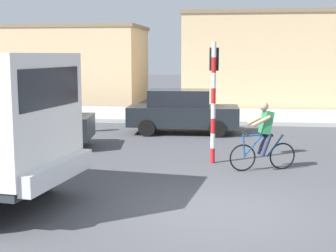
{
  "coord_description": "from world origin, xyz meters",
  "views": [
    {
      "loc": [
        0.34,
        -8.8,
        2.88
      ],
      "look_at": [
        -1.21,
        2.5,
        1.2
      ],
      "focal_mm": 52.29,
      "sensor_mm": 36.0,
      "label": 1
    }
  ],
  "objects_px": {
    "car_white_mid": "(28,122)",
    "cyclist": "(264,136)",
    "traffic_light_pole": "(214,85)",
    "pedestrian_near_kerb": "(76,110)",
    "car_red_near": "(182,111)"
  },
  "relations": [
    {
      "from": "cyclist",
      "to": "car_white_mid",
      "type": "bearing_deg",
      "value": 163.93
    },
    {
      "from": "car_white_mid",
      "to": "pedestrian_near_kerb",
      "type": "relative_size",
      "value": 2.59
    },
    {
      "from": "cyclist",
      "to": "traffic_light_pole",
      "type": "height_order",
      "value": "traffic_light_pole"
    },
    {
      "from": "car_white_mid",
      "to": "car_red_near",
      "type": "bearing_deg",
      "value": 38.31
    },
    {
      "from": "car_white_mid",
      "to": "cyclist",
      "type": "bearing_deg",
      "value": -16.07
    },
    {
      "from": "traffic_light_pole",
      "to": "pedestrian_near_kerb",
      "type": "relative_size",
      "value": 1.98
    },
    {
      "from": "pedestrian_near_kerb",
      "to": "car_white_mid",
      "type": "bearing_deg",
      "value": -99.76
    },
    {
      "from": "cyclist",
      "to": "traffic_light_pole",
      "type": "bearing_deg",
      "value": 150.1
    },
    {
      "from": "car_red_near",
      "to": "car_white_mid",
      "type": "height_order",
      "value": "same"
    },
    {
      "from": "traffic_light_pole",
      "to": "car_red_near",
      "type": "height_order",
      "value": "traffic_light_pole"
    },
    {
      "from": "traffic_light_pole",
      "to": "pedestrian_near_kerb",
      "type": "bearing_deg",
      "value": 140.52
    },
    {
      "from": "traffic_light_pole",
      "to": "car_red_near",
      "type": "xyz_separation_m",
      "value": [
        -1.35,
        4.78,
        -1.25
      ]
    },
    {
      "from": "traffic_light_pole",
      "to": "car_white_mid",
      "type": "distance_m",
      "value": 6.04
    },
    {
      "from": "car_red_near",
      "to": "car_white_mid",
      "type": "xyz_separation_m",
      "value": [
        -4.42,
        -3.49,
        0.0
      ]
    },
    {
      "from": "car_red_near",
      "to": "car_white_mid",
      "type": "relative_size",
      "value": 0.97
    }
  ]
}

